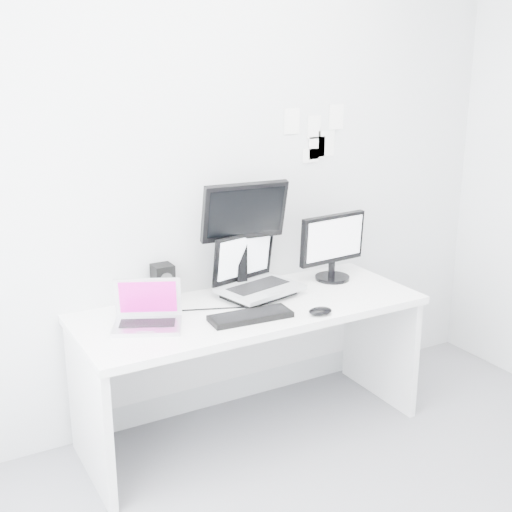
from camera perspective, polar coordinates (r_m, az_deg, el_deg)
back_wall at (r=3.60m, az=-3.18°, el=6.79°), size 3.60×0.00×3.60m
desk at (r=3.61m, az=-0.44°, el=-9.68°), size 1.80×0.70×0.73m
macbook at (r=3.18m, az=-9.32°, el=-4.11°), size 0.39×0.35×0.24m
speaker at (r=3.51m, az=-7.91°, el=-2.34°), size 0.12×0.12×0.21m
dell_laptop at (r=3.53m, az=0.38°, el=-0.87°), size 0.47×0.40×0.34m
rear_monitor at (r=3.56m, az=-1.10°, el=1.68°), size 0.47×0.20×0.63m
samsung_monitor at (r=3.83m, az=6.60°, el=0.83°), size 0.45×0.24×0.40m
keyboard at (r=3.29m, az=-0.47°, el=-5.16°), size 0.42×0.18×0.03m
mouse at (r=3.35m, az=5.49°, el=-4.69°), size 0.13×0.10×0.04m
wall_note_0 at (r=3.77m, az=3.06°, el=11.39°), size 0.10×0.00×0.14m
wall_note_1 at (r=3.86m, az=4.97°, el=10.87°), size 0.09×0.00×0.13m
wall_note_2 at (r=3.94m, az=6.84°, el=11.67°), size 0.10×0.00×0.14m
wall_note_3 at (r=3.87m, az=4.67°, el=8.50°), size 0.11×0.00×0.08m
wall_note_4 at (r=3.92m, az=6.00°, el=9.50°), size 0.11×0.00×0.15m
wall_note_5 at (r=3.88m, az=5.21°, el=9.15°), size 0.11×0.00×0.13m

